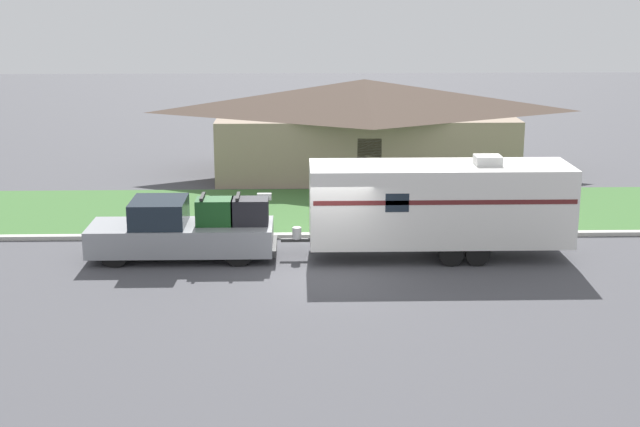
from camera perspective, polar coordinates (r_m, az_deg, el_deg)
ground_plane at (r=26.38m, az=0.73°, el=-3.79°), size 120.00×120.00×0.00m
curb_strip at (r=29.94m, az=0.45°, el=-1.41°), size 80.00×0.30×0.14m
lawn_strip at (r=33.48m, az=0.23°, el=0.22°), size 80.00×7.00×0.03m
house_across_street at (r=39.96m, az=2.82°, el=5.70°), size 13.84×7.06×4.19m
pickup_truck at (r=27.82m, az=-8.74°, el=-1.11°), size 5.77×2.00×2.00m
travel_trailer at (r=27.74m, az=7.67°, el=0.65°), size 8.92×2.32×3.19m
mailbox at (r=30.35m, az=-3.58°, el=0.70°), size 0.48×0.20×1.37m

